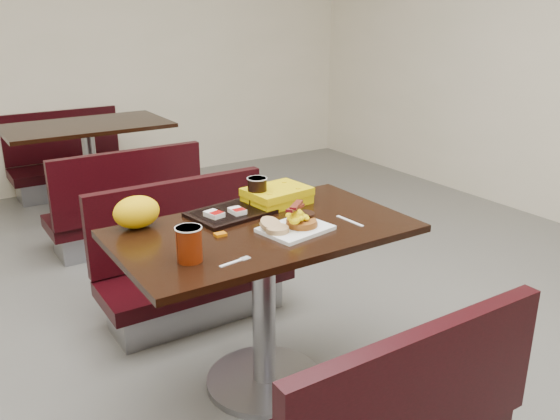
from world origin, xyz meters
TOP-DOWN VIEW (x-y plane):
  - floor at (0.00, 0.00)m, footprint 6.00×7.00m
  - wall_back at (0.00, 3.50)m, footprint 6.00×0.01m
  - table_near at (0.00, 0.00)m, footprint 1.20×0.70m
  - bench_near_s at (0.00, -0.70)m, footprint 1.00×0.46m
  - bench_near_n at (0.00, 0.70)m, footprint 1.00×0.46m
  - table_far at (0.00, 2.60)m, footprint 1.20×0.70m
  - bench_far_s at (0.00, 1.90)m, footprint 1.00×0.46m
  - bench_far_n at (0.00, 3.30)m, footprint 1.00×0.46m
  - platter at (0.09, -0.10)m, footprint 0.30×0.25m
  - pancake_stack at (0.12, -0.10)m, footprint 0.16×0.16m
  - sausage_patty at (0.16, -0.07)m, footprint 0.09×0.09m
  - scrambled_eggs at (0.09, -0.11)m, footprint 0.10×0.09m
  - bacon_strips at (0.09, -0.09)m, footprint 0.16×0.15m
  - muffin_bottom at (0.00, -0.10)m, footprint 0.11×0.11m
  - muffin_top at (-0.01, -0.07)m, footprint 0.10×0.10m
  - coffee_cup_near at (-0.39, -0.14)m, footprint 0.11×0.11m
  - fork at (-0.28, -0.24)m, footprint 0.13×0.04m
  - knife at (0.34, -0.13)m, footprint 0.02×0.16m
  - condiment_syrup at (-0.19, 0.02)m, footprint 0.05×0.04m
  - condiment_ketchup at (0.05, 0.04)m, footprint 0.05×0.04m
  - tray at (-0.04, 0.21)m, footprint 0.37×0.29m
  - hashbrown_sleeve_left at (-0.13, 0.19)m, footprint 0.07×0.09m
  - hashbrown_sleeve_right at (-0.03, 0.17)m, footprint 0.06×0.08m
  - coffee_cup_far at (0.12, 0.24)m, footprint 0.09×0.09m
  - clamshell at (0.21, 0.23)m, footprint 0.30×0.24m
  - paper_bag at (-0.43, 0.28)m, footprint 0.19×0.14m

SIDE VIEW (x-z plane):
  - floor at x=0.00m, z-range -0.01..0.01m
  - bench_near_s at x=0.00m, z-range 0.00..0.72m
  - bench_near_n at x=0.00m, z-range 0.00..0.72m
  - bench_far_s at x=0.00m, z-range 0.00..0.72m
  - bench_far_n at x=0.00m, z-range 0.00..0.72m
  - table_near at x=0.00m, z-range 0.00..0.75m
  - table_far at x=0.00m, z-range 0.00..0.75m
  - knife at x=0.34m, z-range 0.75..0.75m
  - fork at x=-0.28m, z-range 0.75..0.75m
  - condiment_ketchup at x=0.05m, z-range 0.75..0.76m
  - condiment_syrup at x=-0.19m, z-range 0.75..0.76m
  - platter at x=0.09m, z-range 0.75..0.77m
  - tray at x=-0.04m, z-range 0.75..0.77m
  - muffin_bottom at x=0.00m, z-range 0.77..0.79m
  - hashbrown_sleeve_right at x=-0.03m, z-range 0.77..0.79m
  - hashbrown_sleeve_left at x=-0.13m, z-range 0.77..0.79m
  - pancake_stack at x=0.12m, z-range 0.77..0.79m
  - muffin_top at x=-0.01m, z-range 0.76..0.81m
  - clamshell at x=0.21m, z-range 0.75..0.82m
  - sausage_patty at x=0.16m, z-range 0.79..0.80m
  - coffee_cup_near at x=-0.39m, z-range 0.75..0.88m
  - scrambled_eggs at x=0.09m, z-range 0.79..0.84m
  - paper_bag at x=-0.43m, z-range 0.75..0.88m
  - coffee_cup_far at x=0.12m, z-range 0.77..0.88m
  - bacon_strips at x=0.09m, z-range 0.84..0.85m
  - wall_back at x=0.00m, z-range 0.00..2.80m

